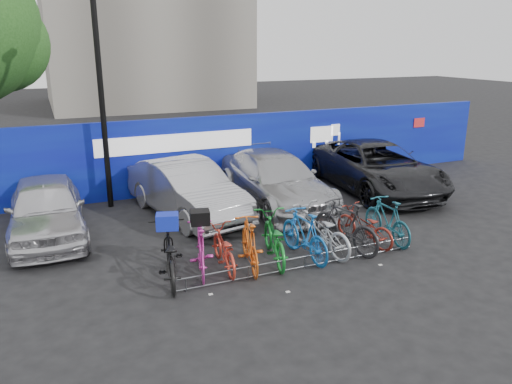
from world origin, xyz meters
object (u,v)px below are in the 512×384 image
bike_3 (250,244)px  bike_9 (387,220)px  bike_1 (201,248)px  bike_4 (274,238)px  lamppost (101,94)px  bike_0 (169,255)px  bike_5 (304,234)px  bike_rack (305,262)px  bike_7 (346,226)px  car_1 (187,189)px  car_0 (46,208)px  car_3 (376,167)px  car_2 (275,180)px  bike_6 (319,230)px  bike_8 (364,226)px  bike_2 (223,249)px

bike_3 → bike_9: (3.61, 0.07, -0.00)m
bike_1 → bike_4: (1.63, -0.07, -0.01)m
bike_4 → lamppost: bearing=-49.5°
bike_0 → bike_5: 3.01m
bike_3 → bike_4: bearing=-155.7°
bike_rack → bike_3: size_ratio=3.10×
bike_0 → bike_1: bike_0 is taller
bike_7 → bike_9: 1.22m
bike_1 → car_1: bearing=-86.9°
car_0 → bike_9: 8.30m
car_3 → bike_5: bearing=-135.9°
car_1 → bike_0: car_1 is taller
bike_1 → bike_9: size_ratio=0.99×
car_1 → lamppost: bearing=125.3°
lamppost → car_2: size_ratio=1.16×
bike_0 → car_1: bearing=-100.7°
car_1 → bike_6: bearing=-72.7°
bike_0 → bike_9: (5.32, -0.04, -0.01)m
lamppost → bike_7: 7.60m
car_1 → bike_9: size_ratio=2.58×
bike_7 → car_1: bearing=-68.6°
bike_5 → bike_9: 2.31m
bike_6 → bike_8: (1.23, -0.00, -0.08)m
bike_1 → bike_3: 1.03m
lamppost → bike_6: 7.18m
lamppost → bike_2: bearing=-73.0°
car_0 → car_3: bearing=2.0°
bike_rack → bike_5: bearing=63.1°
bike_3 → bike_5: (1.30, -0.01, 0.01)m
bike_1 → bike_2: 0.49m
car_2 → bike_6: (-0.57, -3.57, -0.23)m
bike_4 → bike_7: bearing=-170.8°
bike_1 → bike_7: bearing=-168.7°
bike_0 → bike_1: 0.70m
bike_0 → bike_4: 2.33m
car_0 → bike_7: car_0 is taller
bike_4 → bike_5: (0.68, -0.14, 0.03)m
bike_1 → bike_7: 3.41m
bike_3 → car_0: bearing=-30.4°
bike_0 → bike_8: size_ratio=1.22×
bike_rack → bike_8: bike_8 is taller
bike_rack → bike_9: 2.66m
car_0 → bike_8: car_0 is taller
bike_2 → bike_8: bike_8 is taller
bike_0 → bike_1: size_ratio=1.18×
bike_3 → bike_2: bearing=-6.6°
bike_5 → bike_6: 0.50m
lamppost → car_1: bearing=-42.4°
bike_rack → bike_0: size_ratio=2.67×
car_3 → bike_8: size_ratio=3.28×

